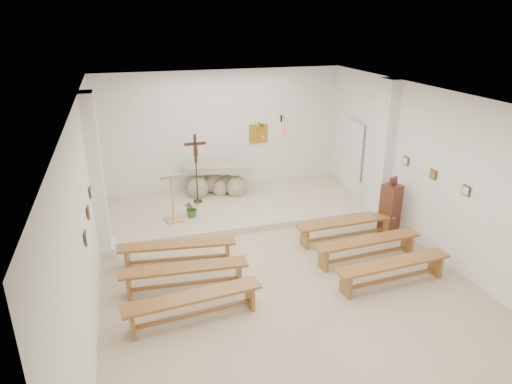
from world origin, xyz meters
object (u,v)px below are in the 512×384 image
object	(u,v)px
bench_left_third	(193,302)
bench_left_front	(178,249)
donation_pedestal	(390,209)
bench_right_front	(346,225)
bench_right_third	(393,267)
altar	(217,181)
lectern	(173,197)
bench_left_second	(185,272)
bench_right_second	(367,245)
crucifix_stand	(196,164)

from	to	relation	value
bench_left_third	bench_left_front	bearing A→B (deg)	84.52
donation_pedestal	bench_left_third	bearing A→B (deg)	-179.05
bench_right_front	bench_right_third	size ratio (longest dim) A/B	1.00
bench_left_front	bench_right_third	bearing A→B (deg)	-19.37
altar	donation_pedestal	size ratio (longest dim) A/B	1.41
donation_pedestal	bench_right_front	xyz separation A→B (m)	(-1.18, -0.07, -0.24)
lectern	bench_left_second	xyz separation A→B (m)	(-0.16, -2.86, -0.40)
altar	bench_right_second	bearing A→B (deg)	-49.23
bench_right_front	bench_right_second	xyz separation A→B (m)	(0.00, -0.97, 0.00)
bench_right_second	bench_left_third	size ratio (longest dim) A/B	1.00
bench_right_second	bench_left_third	world-z (taller)	same
lectern	bench_right_third	distance (m)	5.33
bench_left_second	bench_left_third	size ratio (longest dim) A/B	1.00
bench_left_front	bench_right_third	distance (m)	4.31
crucifix_stand	bench_left_front	bearing A→B (deg)	-106.82
bench_left_third	bench_right_front	bearing A→B (deg)	21.40
lectern	bench_right_second	xyz separation A→B (m)	(3.69, -2.86, -0.40)
donation_pedestal	lectern	bearing A→B (deg)	138.63
bench_right_second	bench_left_front	bearing A→B (deg)	162.58
donation_pedestal	bench_left_second	distance (m)	5.14
bench_right_front	bench_right_third	distance (m)	1.95
crucifix_stand	bench_right_third	world-z (taller)	crucifix_stand
bench_left_front	bench_left_second	distance (m)	0.97
altar	bench_left_second	world-z (taller)	altar
bench_right_front	bench_left_second	xyz separation A→B (m)	(-3.85, -0.97, 0.00)
bench_right_front	crucifix_stand	bearing A→B (deg)	132.83
bench_right_second	donation_pedestal	bearing A→B (deg)	38.48
altar	bench_left_front	size ratio (longest dim) A/B	0.82
lectern	bench_left_third	xyz separation A→B (m)	(-0.16, -3.83, -0.40)
bench_right_second	lectern	bearing A→B (deg)	139.04
bench_left_front	bench_left_second	bearing A→B (deg)	-82.50
bench_left_front	lectern	bearing A→B (deg)	92.70
bench_right_front	donation_pedestal	bearing A→B (deg)	1.69
bench_left_second	bench_left_third	world-z (taller)	same
donation_pedestal	bench_right_second	xyz separation A→B (m)	(-1.18, -1.05, -0.24)
altar	bench_left_third	size ratio (longest dim) A/B	0.83
crucifix_stand	donation_pedestal	xyz separation A→B (m)	(4.09, -2.86, -0.61)
crucifix_stand	bench_right_front	bearing A→B (deg)	-44.45
bench_right_third	donation_pedestal	bearing A→B (deg)	56.15
crucifix_stand	lectern	bearing A→B (deg)	-125.48
bench_right_second	bench_right_front	bearing A→B (deg)	86.80
altar	donation_pedestal	xyz separation A→B (m)	(3.45, -3.29, 0.10)
altar	bench_left_second	xyz separation A→B (m)	(-1.57, -4.34, -0.14)
altar	bench_left_front	bearing A→B (deg)	-101.91
altar	bench_right_third	distance (m)	5.78
altar	crucifix_stand	bearing A→B (deg)	-133.06
altar	bench_right_front	world-z (taller)	altar
lectern	bench_right_front	size ratio (longest dim) A/B	0.53
bench_left_second	bench_right_third	world-z (taller)	same
crucifix_stand	bench_right_second	world-z (taller)	crucifix_stand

